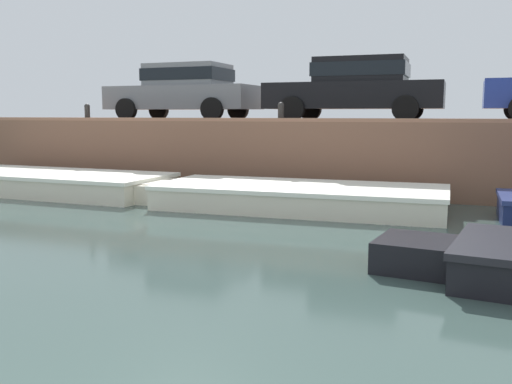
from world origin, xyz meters
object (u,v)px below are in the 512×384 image
object	(u,v)px
boat_moored_central_cream	(286,197)
boat_moored_west_cream	(60,183)
car_leftmost_grey	(185,90)
mooring_bollard_mid	(281,111)
car_left_inner_black	(357,87)
mooring_bollard_west	(87,111)

from	to	relation	value
boat_moored_central_cream	boat_moored_west_cream	bearing A→B (deg)	179.78
boat_moored_west_cream	car_leftmost_grey	size ratio (longest dim) A/B	1.62
boat_moored_west_cream	mooring_bollard_mid	size ratio (longest dim) A/B	15.47
car_leftmost_grey	mooring_bollard_mid	bearing A→B (deg)	-25.97
boat_moored_central_cream	car_leftmost_grey	xyz separation A→B (m)	(-4.27, 3.74, 2.29)
car_left_inner_black	mooring_bollard_mid	distance (m)	2.27
boat_moored_west_cream	mooring_bollard_west	size ratio (longest dim) A/B	15.47
boat_moored_central_cream	mooring_bollard_west	bearing A→B (deg)	161.90
boat_moored_central_cream	car_left_inner_black	xyz separation A→B (m)	(0.57, 3.74, 2.29)
mooring_bollard_mid	car_left_inner_black	bearing A→B (deg)	49.82
boat_moored_west_cream	car_left_inner_black	distance (m)	7.55
car_leftmost_grey	mooring_bollard_mid	xyz separation A→B (m)	(3.42, -1.67, -0.61)
boat_moored_west_cream	boat_moored_central_cream	size ratio (longest dim) A/B	1.03
mooring_bollard_mid	car_leftmost_grey	bearing A→B (deg)	154.03
boat_moored_west_cream	mooring_bollard_mid	bearing A→B (deg)	23.30
mooring_bollard_west	mooring_bollard_mid	xyz separation A→B (m)	(5.48, 0.00, 0.00)
boat_moored_central_cream	car_leftmost_grey	world-z (taller)	car_leftmost_grey
mooring_bollard_west	mooring_bollard_mid	size ratio (longest dim) A/B	1.00
mooring_bollard_west	car_leftmost_grey	bearing A→B (deg)	39.03
car_leftmost_grey	car_left_inner_black	xyz separation A→B (m)	(4.83, 0.00, 0.00)
boat_moored_west_cream	boat_moored_central_cream	xyz separation A→B (m)	(5.60, -0.02, -0.01)
boat_moored_central_cream	car_left_inner_black	bearing A→B (deg)	81.40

